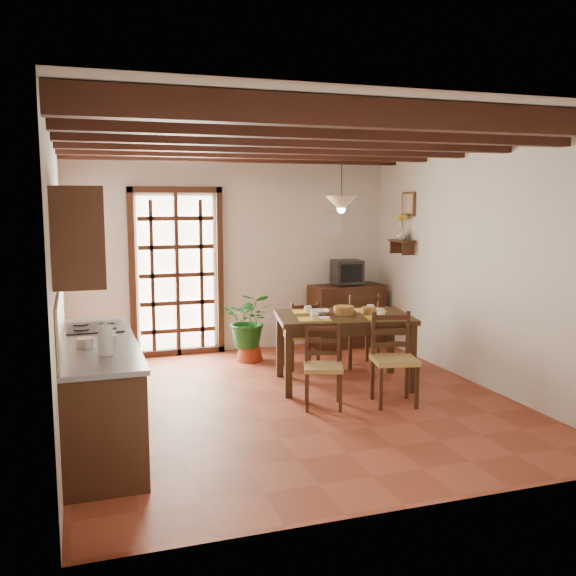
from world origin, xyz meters
name	(u,v)px	position (x,y,z in m)	size (l,w,h in m)	color
ground_plane	(291,401)	(0.00, 0.00, 0.00)	(5.00, 5.00, 0.00)	brown
room_shell	(291,229)	(0.00, 0.00, 1.82)	(4.52, 5.02, 2.81)	silver
ceiling_beams	(291,141)	(0.00, 0.00, 2.69)	(4.50, 4.34, 0.20)	black
french_door	(177,269)	(-0.80, 2.45, 1.18)	(1.26, 0.11, 2.32)	white
kitchen_counter	(98,391)	(-1.96, -0.60, 0.47)	(0.64, 2.25, 1.38)	#331B10
upper_cabinet	(77,236)	(-2.08, -1.30, 1.85)	(0.35, 0.80, 0.70)	#331B10
range_hood	(80,241)	(-2.05, -0.05, 1.73)	(0.38, 0.60, 0.54)	white
counter_items	(96,334)	(-1.95, -0.51, 0.96)	(0.50, 1.43, 0.25)	black
dining_table	(343,324)	(0.77, 0.42, 0.71)	(1.65, 1.24, 0.81)	#322010
chair_near_left	(323,381)	(0.26, -0.26, 0.26)	(0.49, 0.48, 0.84)	#AF8E4A
chair_near_right	(394,376)	(0.99, -0.41, 0.30)	(0.51, 0.50, 0.95)	#AF8E4A
chair_far_left	(301,347)	(0.56, 1.24, 0.27)	(0.40, 0.38, 0.86)	#AF8E4A
chair_far_right	(359,343)	(1.29, 1.10, 0.30)	(0.45, 0.44, 0.95)	#AF8E4A
table_setting	(344,307)	(0.77, 0.42, 0.90)	(1.09, 0.73, 0.10)	gold
table_bowl	(320,312)	(0.52, 0.52, 0.84)	(0.22, 0.22, 0.05)	white
sideboard	(347,315)	(1.61, 2.23, 0.45)	(1.05, 0.47, 0.89)	#331B10
crt_tv	(347,272)	(1.61, 2.22, 1.08)	(0.42, 0.39, 0.34)	black
fuse_box	(334,224)	(1.50, 2.48, 1.75)	(0.25, 0.03, 0.32)	white
plant_pot	(249,352)	(0.04, 1.82, 0.11)	(0.36, 0.36, 0.22)	maroon
potted_plant	(249,318)	(0.04, 1.82, 0.57)	(1.71, 1.46, 1.90)	#144C19
wall_shelf	(402,244)	(2.14, 1.60, 1.51)	(0.20, 0.42, 0.20)	#331B10
shelf_vase	(402,234)	(2.14, 1.60, 1.65)	(0.15, 0.15, 0.15)	#B2BFB2
shelf_flowers	(403,218)	(2.14, 1.60, 1.86)	(0.14, 0.14, 0.36)	gold
framed_picture	(408,204)	(2.22, 1.60, 2.05)	(0.03, 0.32, 0.32)	brown
pendant_lamp	(341,202)	(0.77, 0.52, 2.08)	(0.36, 0.36, 0.84)	black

